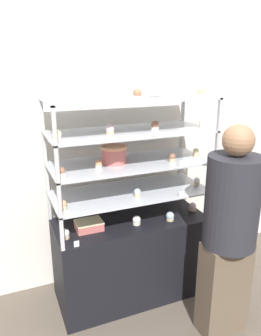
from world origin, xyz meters
TOP-DOWN VIEW (x-y plane):
  - ground_plane at (0.00, 0.00)m, footprint 20.00×20.00m
  - back_wall at (0.00, 0.41)m, footprint 8.00×0.05m
  - display_base at (0.00, 0.00)m, footprint 1.23×0.53m
  - display_riser_lower at (0.00, 0.00)m, footprint 1.23×0.53m
  - display_riser_middle at (0.00, 0.00)m, footprint 1.23×0.53m
  - display_riser_upper at (0.00, 0.00)m, footprint 1.23×0.53m
  - display_riser_top at (0.00, 0.00)m, footprint 1.23×0.53m
  - layer_cake_centerpiece at (-0.13, 0.02)m, footprint 0.20×0.20m
  - sheet_cake_frosted at (-0.36, -0.04)m, footprint 0.20×0.15m
  - cupcake_0 at (-0.55, -0.10)m, footprint 0.06×0.06m
  - cupcake_1 at (0.01, -0.10)m, footprint 0.06×0.06m
  - cupcake_2 at (0.29, -0.14)m, footprint 0.06×0.06m
  - cupcake_3 at (0.55, -0.05)m, footprint 0.06×0.06m
  - price_tag_0 at (-0.50, -0.25)m, footprint 0.04×0.00m
  - cupcake_4 at (-0.56, -0.13)m, footprint 0.05×0.05m
  - cupcake_5 at (0.01, -0.12)m, footprint 0.05×0.05m
  - cupcake_6 at (0.56, -0.08)m, footprint 0.05×0.05m
  - price_tag_1 at (0.31, -0.25)m, footprint 0.04×0.00m
  - cupcake_7 at (-0.55, -0.15)m, footprint 0.05×0.05m
  - cupcake_8 at (-0.28, -0.07)m, footprint 0.05×0.05m
  - cupcake_9 at (0.29, -0.12)m, footprint 0.05×0.05m
  - cupcake_10 at (0.55, -0.05)m, footprint 0.05×0.05m
  - price_tag_2 at (0.30, -0.25)m, footprint 0.04×0.00m
  - cupcake_11 at (-0.57, -0.13)m, footprint 0.06×0.06m
  - cupcake_12 at (-0.18, -0.07)m, footprint 0.06×0.06m
  - cupcake_13 at (0.18, -0.05)m, footprint 0.06×0.06m
  - cupcake_14 at (0.56, -0.11)m, footprint 0.06×0.06m
  - price_tag_3 at (0.30, -0.25)m, footprint 0.04×0.00m
  - cupcake_15 at (-0.54, -0.07)m, footprint 0.06×0.06m
  - cupcake_16 at (-0.27, -0.12)m, footprint 0.06×0.06m
  - cupcake_17 at (0.01, -0.09)m, footprint 0.06×0.06m
  - cupcake_18 at (0.27, -0.13)m, footprint 0.06×0.06m
  - cupcake_19 at (0.54, -0.09)m, footprint 0.06×0.06m
  - price_tag_4 at (-0.41, -0.25)m, footprint 0.04×0.00m
  - donut_glazed at (0.24, 0.06)m, footprint 0.12×0.12m
  - customer_figure at (0.47, -0.63)m, footprint 0.36×0.36m

SIDE VIEW (x-z plane):
  - ground_plane at x=0.00m, z-range 0.00..0.00m
  - display_base at x=0.00m, z-range 0.00..0.70m
  - price_tag_0 at x=-0.50m, z-range 0.70..0.75m
  - cupcake_0 at x=-0.55m, z-range 0.70..0.77m
  - cupcake_1 at x=0.01m, z-range 0.70..0.77m
  - cupcake_2 at x=0.29m, z-range 0.70..0.77m
  - cupcake_3 at x=0.55m, z-range 0.70..0.77m
  - sheet_cake_frosted at x=-0.36m, z-range 0.70..0.77m
  - customer_figure at x=0.47m, z-range 0.05..1.60m
  - display_riser_lower at x=0.00m, z-range 0.81..1.05m
  - price_tag_1 at x=0.31m, z-range 0.95..0.99m
  - cupcake_4 at x=-0.56m, z-range 0.95..1.01m
  - cupcake_5 at x=0.01m, z-range 0.95..1.01m
  - cupcake_6 at x=0.56m, z-range 0.95..1.01m
  - display_riser_middle at x=0.00m, z-range 1.05..1.30m
  - price_tag_2 at x=0.30m, z-range 1.19..1.23m
  - cupcake_7 at x=-0.55m, z-range 1.19..1.26m
  - cupcake_8 at x=-0.28m, z-range 1.19..1.26m
  - cupcake_9 at x=0.29m, z-range 1.19..1.26m
  - cupcake_10 at x=0.55m, z-range 1.19..1.26m
  - layer_cake_centerpiece at x=-0.13m, z-range 1.19..1.32m
  - back_wall at x=0.00m, z-range 0.00..2.60m
  - display_riser_upper at x=0.00m, z-range 1.30..1.54m
  - price_tag_3 at x=0.30m, z-range 1.43..1.47m
  - cupcake_11 at x=-0.57m, z-range 1.43..1.50m
  - cupcake_12 at x=-0.18m, z-range 1.43..1.50m
  - cupcake_13 at x=0.18m, z-range 1.43..1.50m
  - cupcake_14 at x=0.56m, z-range 1.43..1.50m
  - display_riser_top at x=0.00m, z-range 1.54..1.78m
  - donut_glazed at x=0.24m, z-range 1.67..1.71m
  - price_tag_4 at x=-0.41m, z-range 1.67..1.72m
  - cupcake_15 at x=-0.54m, z-range 1.67..1.74m
  - cupcake_16 at x=-0.27m, z-range 1.67..1.74m
  - cupcake_17 at x=0.01m, z-range 1.67..1.74m
  - cupcake_18 at x=0.27m, z-range 1.67..1.74m
  - cupcake_19 at x=0.54m, z-range 1.67..1.74m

